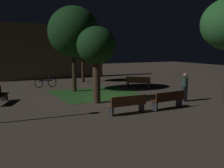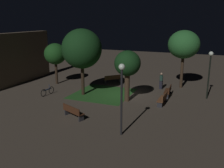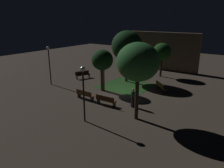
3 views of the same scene
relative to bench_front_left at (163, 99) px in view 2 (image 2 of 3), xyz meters
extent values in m
plane|color=#473D33|center=(1.18, 3.75, -0.48)|extent=(60.00, 60.00, 0.00)
cube|color=#23511E|center=(0.88, 5.60, -0.48)|extent=(5.20, 4.99, 0.01)
cube|color=brown|center=(0.00, 0.08, -0.03)|extent=(1.81, 0.51, 0.06)
cube|color=brown|center=(0.00, -0.13, 0.20)|extent=(1.80, 0.09, 0.40)
cube|color=#2D2D33|center=(-0.80, 0.09, -0.27)|extent=(0.09, 0.39, 0.42)
cube|color=#2D2D33|center=(0.80, 0.06, -0.27)|extent=(0.09, 0.39, 0.42)
cube|color=#422314|center=(2.35, 0.08, -0.03)|extent=(1.82, 0.58, 0.06)
cube|color=#422314|center=(2.36, -0.13, 0.20)|extent=(1.80, 0.16, 0.40)
cube|color=#2D2D33|center=(1.55, 0.03, -0.27)|extent=(0.10, 0.39, 0.42)
cube|color=#2D2D33|center=(3.15, 0.12, -0.27)|extent=(0.10, 0.39, 0.42)
cube|color=brown|center=(4.65, 6.27, -0.03)|extent=(1.64, 1.58, 0.06)
cube|color=brown|center=(4.51, 6.12, 0.20)|extent=(1.35, 1.28, 0.40)
cube|color=#2D2D33|center=(4.07, 6.82, -0.27)|extent=(0.32, 0.33, 0.42)
cube|color=#2D2D33|center=(5.24, 5.72, -0.27)|extent=(0.32, 0.33, 0.42)
cube|color=#422314|center=(-5.02, 5.08, -0.03)|extent=(1.15, 1.84, 0.06)
cube|color=#422314|center=(-5.21, 5.16, 0.20)|extent=(0.76, 1.68, 0.40)
cube|color=#2D2D33|center=(-4.70, 5.82, -0.27)|extent=(0.38, 0.22, 0.42)
cube|color=#2D2D33|center=(-5.33, 4.34, -0.27)|extent=(0.38, 0.22, 0.42)
cylinder|color=#38281C|center=(5.65, -0.66, 1.22)|extent=(0.28, 0.28, 3.40)
ellipsoid|color=#28662D|center=(5.65, -0.66, 3.73)|extent=(2.95, 2.95, 2.66)
cylinder|color=#2D2116|center=(-0.05, 7.09, 1.09)|extent=(0.29, 0.29, 3.14)
ellipsoid|color=#143816|center=(-0.05, 7.09, 3.60)|extent=(3.43, 3.43, 3.39)
cylinder|color=#423021|center=(-0.25, 2.90, 0.80)|extent=(0.42, 0.42, 2.57)
ellipsoid|color=#143816|center=(-0.25, 2.90, 2.66)|extent=(2.10, 2.10, 2.03)
cylinder|color=#2D2116|center=(2.28, 11.48, 0.77)|extent=(0.26, 0.26, 2.51)
ellipsoid|color=#194719|center=(2.28, 11.48, 2.64)|extent=(2.22, 2.22, 2.13)
cylinder|color=black|center=(2.88, -3.15, 1.36)|extent=(0.12, 0.12, 3.68)
sphere|color=white|center=(2.88, -3.15, 3.35)|extent=(0.36, 0.36, 0.36)
cylinder|color=black|center=(-6.19, 1.21, 1.46)|extent=(0.12, 0.12, 3.88)
sphere|color=white|center=(-6.19, 1.21, 3.55)|extent=(0.36, 0.36, 0.36)
torus|color=black|center=(-1.87, 9.99, -0.15)|extent=(0.66, 0.13, 0.66)
torus|color=black|center=(-0.89, 9.88, -0.15)|extent=(0.66, 0.13, 0.66)
cube|color=navy|center=(-1.38, 9.93, 0.03)|extent=(0.99, 0.15, 0.08)
cylinder|color=navy|center=(-1.13, 9.91, 0.25)|extent=(0.03, 0.03, 0.40)
cube|color=black|center=(4.37, 1.04, -0.06)|extent=(0.26, 0.32, 0.84)
cylinder|color=#233D33|center=(4.37, 1.04, 0.62)|extent=(0.32, 0.32, 0.52)
sphere|color=tan|center=(4.37, 1.04, 1.02)|extent=(0.22, 0.22, 0.22)
cube|color=brown|center=(0.68, 15.32, 2.12)|extent=(10.16, 0.80, 5.21)
camera|label=1|loc=(-6.08, -10.23, 2.58)|focal=42.64mm
camera|label=2|loc=(-18.61, -3.33, 6.08)|focal=39.70mm
camera|label=3|loc=(12.49, -13.18, 6.56)|focal=34.15mm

